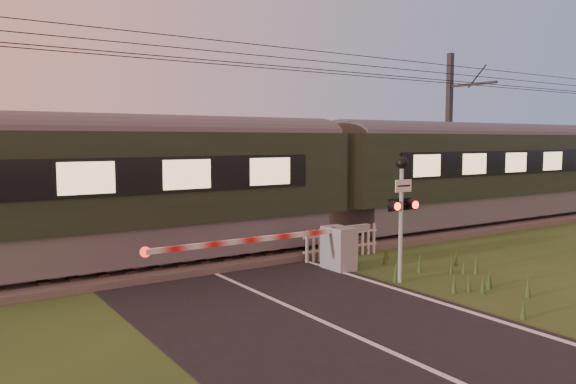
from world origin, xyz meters
TOP-DOWN VIEW (x-y plane):
  - ground at (0.00, 0.00)m, footprint 160.00×160.00m
  - road at (0.02, -0.23)m, footprint 6.00×140.00m
  - track_bed at (0.00, 6.50)m, footprint 140.00×3.40m
  - overhead_wires at (0.00, 6.50)m, footprint 120.00×0.62m
  - train at (4.82, 6.50)m, footprint 39.86×2.75m
  - boom_gate at (2.66, 3.56)m, footprint 6.29×0.87m
  - crossing_signal at (3.31, 1.71)m, footprint 0.76×0.33m
  - picket_fence at (3.87, 4.60)m, footprint 2.66×0.08m
  - catenary_mast at (13.15, 8.72)m, footprint 0.22×2.46m

SIDE VIEW (x-z plane):
  - ground at x=0.00m, z-range 0.00..0.00m
  - road at x=0.02m, z-range 0.00..0.03m
  - track_bed at x=0.00m, z-range -0.13..0.26m
  - picket_fence at x=3.87m, z-range 0.01..0.91m
  - boom_gate at x=2.66m, z-range 0.05..1.20m
  - crossing_signal at x=3.31m, z-range 0.56..3.54m
  - train at x=4.82m, z-range 0.29..3.99m
  - catenary_mast at x=13.15m, z-range 0.14..7.20m
  - overhead_wires at x=0.00m, z-range 5.41..6.04m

